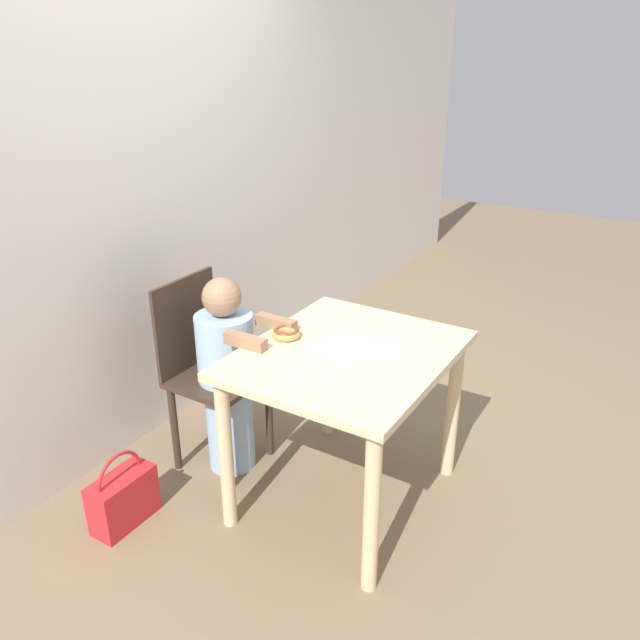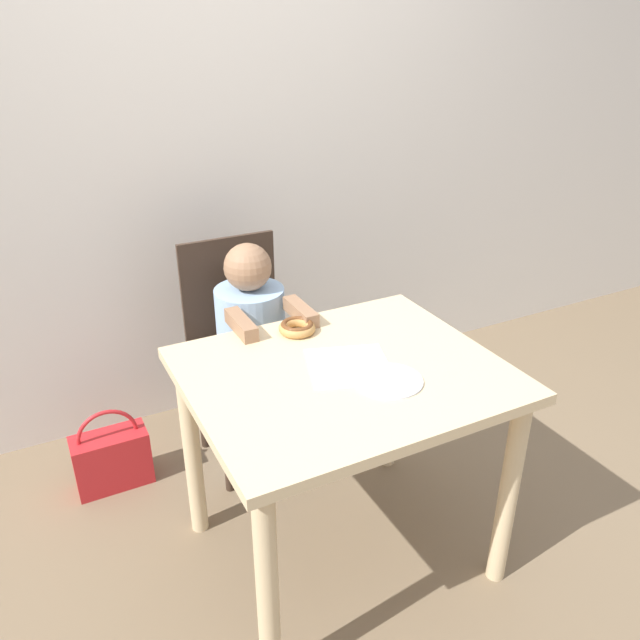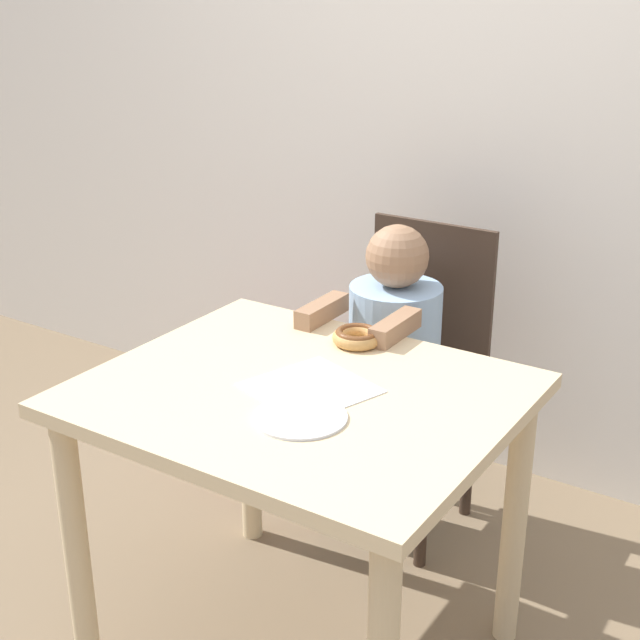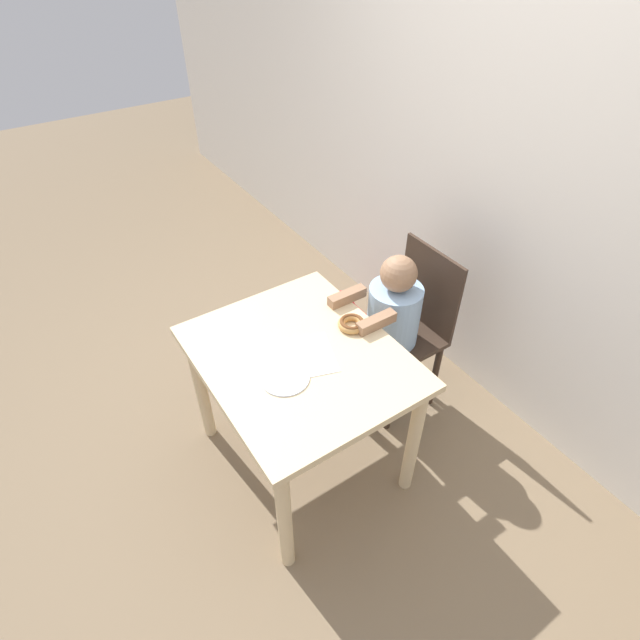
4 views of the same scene
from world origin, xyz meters
name	(u,v)px [view 4 (image 4 of 4)]	position (x,y,z in m)	size (l,w,h in m)	color
ground_plane	(303,456)	(0.00, 0.00, 0.00)	(12.00, 12.00, 0.00)	#7A664C
wall_back	(515,174)	(0.00, 1.16, 1.25)	(8.00, 0.05, 2.50)	silver
dining_table	(300,374)	(0.00, 0.00, 0.62)	(0.94, 0.79, 0.74)	beige
chair	(407,329)	(-0.08, 0.70, 0.48)	(0.39, 0.38, 0.92)	#38281E
child_figure	(390,337)	(-0.08, 0.59, 0.48)	(0.27, 0.44, 0.97)	#99BCE0
donut	(352,323)	(-0.02, 0.29, 0.76)	(0.12, 0.12, 0.04)	tan
napkin	(304,356)	(0.02, 0.01, 0.74)	(0.31, 0.31, 0.00)	white
handbag	(346,321)	(-0.64, 0.72, 0.13)	(0.29, 0.14, 0.35)	red
plate	(285,378)	(0.08, -0.12, 0.74)	(0.20, 0.20, 0.01)	silver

